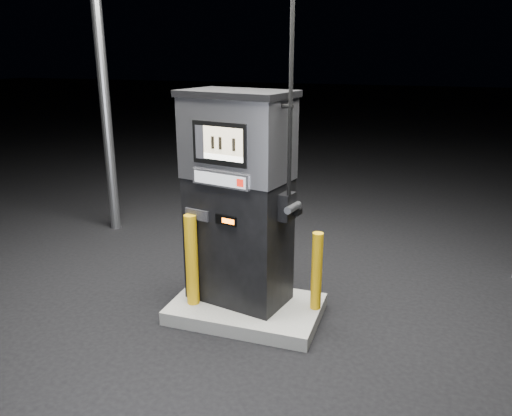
% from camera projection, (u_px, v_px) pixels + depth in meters
% --- Properties ---
extents(ground, '(80.00, 80.00, 0.00)m').
position_uv_depth(ground, '(246.00, 315.00, 5.51)').
color(ground, black).
rests_on(ground, ground).
extents(pump_island, '(1.60, 1.00, 0.15)m').
position_uv_depth(pump_island, '(246.00, 309.00, 5.48)').
color(pump_island, slate).
rests_on(pump_island, ground).
extents(fuel_dispenser, '(1.31, 0.89, 4.70)m').
position_uv_depth(fuel_dispenser, '(238.00, 198.00, 5.23)').
color(fuel_dispenser, black).
rests_on(fuel_dispenser, pump_island).
extents(bollard_left, '(0.14, 0.14, 1.01)m').
position_uv_depth(bollard_left, '(192.00, 260.00, 5.31)').
color(bollard_left, '#DAA00C').
rests_on(bollard_left, pump_island).
extents(bollard_right, '(0.14, 0.14, 0.86)m').
position_uv_depth(bollard_right, '(317.00, 271.00, 5.23)').
color(bollard_right, '#DAA00C').
rests_on(bollard_right, pump_island).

